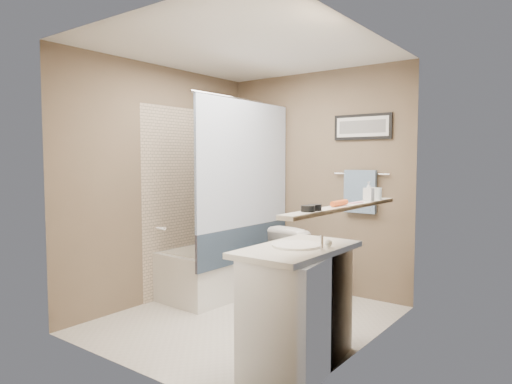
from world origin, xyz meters
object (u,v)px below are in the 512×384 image
Objects in this scene: soap_bottle at (369,191)px; vanity at (298,309)px; hair_brush_front at (339,203)px; glass_jar at (377,193)px; bathtub at (226,268)px; candle_bowl_far at (315,207)px; candle_bowl_near at (308,209)px; toilet at (309,263)px.

vanity is at bearing -103.65° from soap_bottle.
hair_brush_front is 0.68m from glass_jar.
bathtub is 6.82× the size of hair_brush_front.
candle_bowl_far is at bearing -90.00° from hair_brush_front.
glass_jar is (0.00, 1.12, 0.03)m from candle_bowl_near.
toilet is 0.87× the size of vanity.
bathtub is 1.92× the size of toilet.
bathtub is at bearing 146.46° from candle_bowl_far.
hair_brush_front is at bearing 45.33° from vanity.
candle_bowl_near is 0.58× the size of soap_bottle.
hair_brush_front reaches higher than toilet.
candle_bowl_near is 0.90× the size of glass_jar.
hair_brush_front is at bearing -90.00° from glass_jar.
vanity is 0.78m from candle_bowl_near.
hair_brush_front is (0.00, 0.44, 0.00)m from candle_bowl_near.
soap_bottle is at bearing 160.56° from toilet.
glass_jar reaches higher than bathtub.
soap_bottle is (1.79, -0.32, 0.94)m from bathtub.
toilet is 1.57m from hair_brush_front.
bathtub is 2.36m from candle_bowl_near.
soap_bottle is (0.00, 0.87, 0.06)m from candle_bowl_far.
candle_bowl_near is at bearing -90.00° from soap_bottle.
toilet is 1.89m from candle_bowl_near.
candle_bowl_near is 1.12m from glass_jar.
candle_bowl_far is 0.58× the size of soap_bottle.
vanity is 4.09× the size of hair_brush_front.
toilet is 3.55× the size of hair_brush_front.
vanity is 1.11m from soap_bottle.
candle_bowl_near is 0.44m from hair_brush_front.
soap_bottle is at bearing -7.56° from bathtub.
vanity is 1.22m from glass_jar.
soap_bottle is (0.87, -0.56, 0.80)m from toilet.
hair_brush_front reaches higher than vanity.
glass_jar is at bearing 90.00° from soap_bottle.
candle_bowl_far reaches higher than vanity.
toilet is 5.04× the size of soap_bottle.
vanity is 5.81× the size of soap_bottle.
candle_bowl_far is at bearing -37.34° from vanity.
candle_bowl_near is 0.09m from candle_bowl_far.
candle_bowl_near is 0.41× the size of hair_brush_front.
candle_bowl_far is at bearing -90.00° from glass_jar.
toilet is 1.23m from glass_jar.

